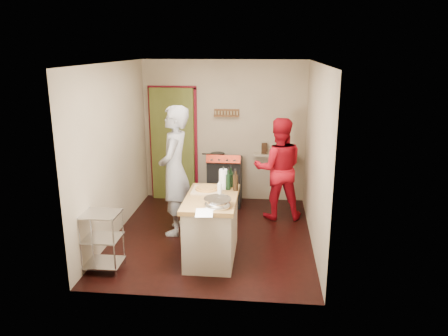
{
  "coord_description": "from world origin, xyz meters",
  "views": [
    {
      "loc": [
        0.8,
        -6.17,
        2.83
      ],
      "look_at": [
        0.18,
        0.0,
        1.09
      ],
      "focal_mm": 35.0,
      "sensor_mm": 36.0,
      "label": 1
    }
  ],
  "objects": [
    {
      "name": "person_stripe",
      "position": [
        -0.59,
        0.1,
        0.99
      ],
      "size": [
        0.49,
        0.73,
        1.99
      ],
      "primitive_type": "imported",
      "rotation": [
        0.0,
        0.0,
        -1.59
      ],
      "color": "silver",
      "rests_on": "ground"
    },
    {
      "name": "floor",
      "position": [
        0.0,
        0.0,
        0.0
      ],
      "size": [
        3.5,
        3.5,
        0.0
      ],
      "primitive_type": "plane",
      "color": "black",
      "rests_on": "ground"
    },
    {
      "name": "wire_shelving",
      "position": [
        -1.28,
        -1.2,
        0.44
      ],
      "size": [
        0.48,
        0.4,
        0.8
      ],
      "color": "silver",
      "rests_on": "ground"
    },
    {
      "name": "ceiling",
      "position": [
        0.0,
        0.0,
        2.61
      ],
      "size": [
        3.0,
        3.5,
        0.02
      ],
      "primitive_type": "cube",
      "color": "white",
      "rests_on": "back_wall"
    },
    {
      "name": "stove",
      "position": [
        0.05,
        1.42,
        0.45
      ],
      "size": [
        0.6,
        0.63,
        1.0
      ],
      "color": "black",
      "rests_on": "ground"
    },
    {
      "name": "person_red",
      "position": [
        1.0,
        0.88,
        0.86
      ],
      "size": [
        0.89,
        0.73,
        1.71
      ],
      "primitive_type": "imported",
      "rotation": [
        0.0,
        0.0,
        3.24
      ],
      "color": "#A80B18",
      "rests_on": "ground"
    },
    {
      "name": "back_wall",
      "position": [
        -0.64,
        1.78,
        1.13
      ],
      "size": [
        3.0,
        0.44,
        2.6
      ],
      "color": "tan",
      "rests_on": "ground"
    },
    {
      "name": "left_wall",
      "position": [
        -1.5,
        0.0,
        1.3
      ],
      "size": [
        0.04,
        3.5,
        2.6
      ],
      "primitive_type": "cube",
      "color": "tan",
      "rests_on": "ground"
    },
    {
      "name": "right_wall",
      "position": [
        1.5,
        0.0,
        1.3
      ],
      "size": [
        0.04,
        3.5,
        2.6
      ],
      "primitive_type": "cube",
      "color": "tan",
      "rests_on": "ground"
    },
    {
      "name": "island",
      "position": [
        0.08,
        -0.69,
        0.47
      ],
      "size": [
        0.69,
        1.33,
        1.19
      ],
      "color": "#B6AD9A",
      "rests_on": "ground"
    }
  ]
}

